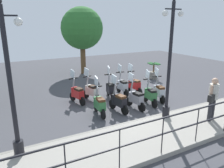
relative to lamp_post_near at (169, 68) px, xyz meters
name	(u,v)px	position (x,y,z in m)	size (l,w,h in m)	color
ground_plane	(123,102)	(2.40, 0.42, -2.03)	(28.00, 28.00, 0.00)	#424247
promenade_walkway	(171,129)	(-0.75, 0.42, -1.96)	(2.20, 20.00, 0.15)	gray
fence_railing	(198,118)	(-1.80, 0.42, -1.13)	(0.04, 16.03, 1.07)	black
lamp_post_near	(169,68)	(0.00, 0.00, 0.00)	(0.26, 0.90, 4.25)	black
lamp_post_far	(11,93)	(0.00, 5.20, -0.13)	(0.26, 0.90, 3.98)	black
pedestrian_with_bag	(213,96)	(-1.03, -1.20, -0.95)	(0.40, 0.63, 1.59)	#28282D
tree_distant	(82,29)	(8.86, -0.10, 1.14)	(2.90, 2.90, 4.64)	brown
potted_palm	(153,72)	(5.23, -3.59, -1.59)	(1.06, 0.66, 1.05)	slate
scooter_near_0	(159,91)	(1.76, -1.13, -1.55)	(1.21, 0.51, 1.54)	black
scooter_near_1	(150,95)	(1.56, -0.46, -1.55)	(1.23, 0.47, 1.54)	black
scooter_near_2	(135,98)	(1.48, 0.39, -1.55)	(1.23, 0.44, 1.54)	black
scooter_near_3	(119,101)	(1.54, 1.19, -1.55)	(1.23, 0.45, 1.54)	black
scooter_near_4	(99,104)	(1.59, 2.04, -1.55)	(1.23, 0.44, 1.54)	black
scooter_far_0	(134,85)	(3.24, -0.72, -1.55)	(1.23, 0.44, 1.54)	black
scooter_far_1	(122,86)	(3.37, -0.09, -1.55)	(1.23, 0.44, 1.54)	black
scooter_far_2	(110,89)	(3.20, 0.70, -1.55)	(1.21, 0.51, 1.54)	black
scooter_far_3	(91,91)	(3.33, 1.65, -1.55)	(1.21, 0.53, 1.54)	black
scooter_far_4	(77,93)	(3.30, 2.36, -1.55)	(1.22, 0.50, 1.54)	black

